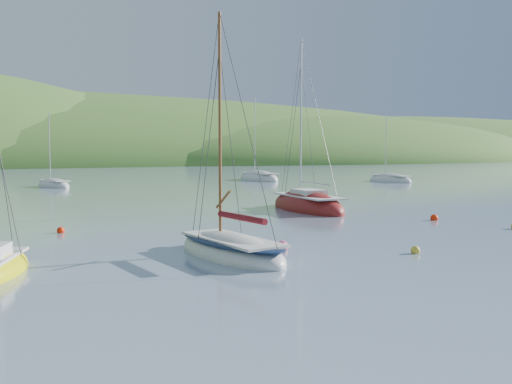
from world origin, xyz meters
name	(u,v)px	position (x,y,z in m)	size (l,w,h in m)	color
ground	(358,259)	(0.00, 0.00, 0.00)	(700.00, 700.00, 0.00)	slate
daysailer_white	(231,251)	(-4.19, 2.59, 0.23)	(3.24, 6.92, 10.25)	silver
sloop_red	(307,207)	(7.40, 15.85, 0.23)	(3.57, 8.86, 12.83)	maroon
distant_sloop_a	(54,186)	(-5.27, 49.37, 0.16)	(4.03, 6.70, 9.03)	silver
distant_sloop_b	(259,179)	(21.46, 51.56, 0.21)	(3.56, 9.01, 12.64)	silver
distant_sloop_d	(390,180)	(35.26, 40.95, 0.18)	(3.04, 7.33, 10.22)	silver
mooring_buoys	(369,232)	(4.32, 4.95, 0.12)	(22.19, 12.63, 0.48)	gold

